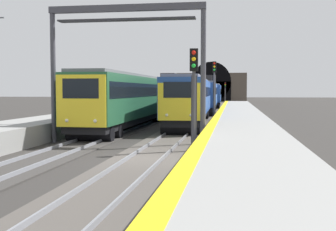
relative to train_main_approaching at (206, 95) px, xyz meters
name	(u,v)px	position (x,y,z in m)	size (l,w,h in m)	color
ground_plane	(147,160)	(-37.94, 0.00, -2.29)	(320.00, 320.00, 0.00)	#302D2B
platform_right	(245,149)	(-37.94, -4.08, -1.75)	(112.00, 3.76, 1.08)	gray
platform_right_edge_strip	(205,135)	(-37.94, -2.44, -1.21)	(112.00, 0.50, 0.01)	yellow
track_main_line	(147,159)	(-37.94, 0.00, -2.25)	(160.00, 3.12, 0.21)	#4C4742
track_adjacent_line	(48,156)	(-37.94, 4.40, -2.25)	(160.00, 2.79, 0.21)	#383533
train_main_approaching	(206,95)	(0.00, 0.00, 0.00)	(58.16, 3.23, 4.87)	#264C99
train_adjacent_platform	(152,96)	(-13.84, 4.40, 0.08)	(40.07, 3.04, 5.01)	#235638
railway_signal_near	(194,90)	(-35.50, -1.75, 0.68)	(0.39, 0.38, 4.87)	#38383D
railway_signal_mid	(214,85)	(-14.32, -1.75, 1.13)	(0.39, 0.38, 5.68)	#4C4C54
railway_signal_far	(225,91)	(39.08, -1.75, 0.55)	(0.39, 0.38, 4.64)	#38383D
overhead_signal_gantry	(126,40)	(-32.79, 2.20, 3.37)	(0.70, 8.67, 7.54)	#3F3F47
tunnel_portal	(211,87)	(56.68, 2.20, 1.46)	(2.31, 18.31, 10.32)	#51473D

